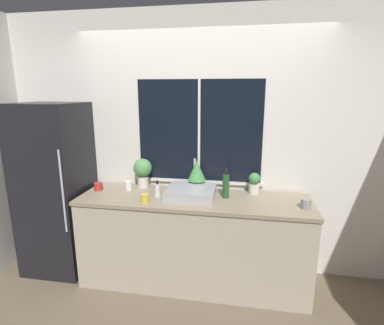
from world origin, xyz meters
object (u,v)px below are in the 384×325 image
(soap_bottle, at_px, (157,190))
(refrigerator, at_px, (56,189))
(potted_plant_left, at_px, (143,170))
(mug_grey, at_px, (306,204))
(sink, at_px, (191,192))
(mug_yellow, at_px, (145,198))
(potted_plant_right, at_px, (254,183))
(bottle_tall, at_px, (226,185))
(potted_plant_center, at_px, (197,173))
(mug_red, at_px, (98,186))
(mug_white, at_px, (128,185))

(soap_bottle, bearing_deg, refrigerator, 177.09)
(potted_plant_left, relative_size, mug_grey, 3.56)
(refrigerator, height_order, sink, refrigerator)
(mug_yellow, xyz_separation_m, mug_grey, (1.44, 0.10, 0.00))
(mug_yellow, bearing_deg, refrigerator, 167.45)
(potted_plant_left, xyz_separation_m, mug_grey, (1.60, -0.33, -0.14))
(potted_plant_left, relative_size, potted_plant_right, 1.46)
(mug_yellow, height_order, mug_grey, mug_grey)
(bottle_tall, relative_size, mug_grey, 3.38)
(bottle_tall, bearing_deg, potted_plant_left, 168.74)
(potted_plant_center, bearing_deg, potted_plant_left, 180.00)
(refrigerator, relative_size, potted_plant_center, 5.70)
(bottle_tall, height_order, mug_red, bottle_tall)
(potted_plant_center, height_order, mug_red, potted_plant_center)
(potted_plant_right, bearing_deg, mug_white, -175.02)
(potted_plant_left, distance_m, mug_white, 0.22)
(bottle_tall, bearing_deg, sink, -174.32)
(potted_plant_right, bearing_deg, bottle_tall, -146.88)
(potted_plant_center, distance_m, mug_yellow, 0.62)
(potted_plant_left, distance_m, mug_yellow, 0.48)
(soap_bottle, height_order, mug_white, soap_bottle)
(soap_bottle, relative_size, mug_red, 1.85)
(potted_plant_left, relative_size, potted_plant_center, 0.99)
(sink, relative_size, potted_plant_right, 2.19)
(sink, height_order, mug_white, sink)
(potted_plant_right, bearing_deg, mug_yellow, -156.77)
(soap_bottle, height_order, mug_red, soap_bottle)
(mug_grey, bearing_deg, mug_white, 172.80)
(potted_plant_left, xyz_separation_m, mug_red, (-0.43, -0.18, -0.15))
(potted_plant_left, distance_m, bottle_tall, 0.91)
(refrigerator, distance_m, potted_plant_center, 1.50)
(potted_plant_right, height_order, soap_bottle, potted_plant_right)
(potted_plant_left, distance_m, potted_plant_right, 1.16)
(refrigerator, height_order, potted_plant_right, refrigerator)
(potted_plant_left, distance_m, potted_plant_center, 0.58)
(mug_yellow, bearing_deg, mug_white, 131.91)
(refrigerator, bearing_deg, mug_grey, -3.13)
(potted_plant_center, bearing_deg, potted_plant_right, 0.00)
(mug_white, xyz_separation_m, mug_grey, (1.72, -0.22, -0.00))
(potted_plant_left, xyz_separation_m, potted_plant_center, (0.58, 0.00, -0.00))
(potted_plant_center, distance_m, soap_bottle, 0.44)
(refrigerator, xyz_separation_m, bottle_tall, (1.79, 0.02, 0.13))
(sink, distance_m, potted_plant_right, 0.64)
(bottle_tall, distance_m, mug_white, 1.02)
(mug_red, distance_m, mug_white, 0.31)
(potted_plant_left, distance_m, soap_bottle, 0.36)
(sink, relative_size, mug_red, 5.45)
(mug_red, xyz_separation_m, mug_yellow, (0.59, -0.25, -0.00))
(mug_grey, bearing_deg, mug_red, 175.73)
(sink, bearing_deg, potted_plant_left, 159.27)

